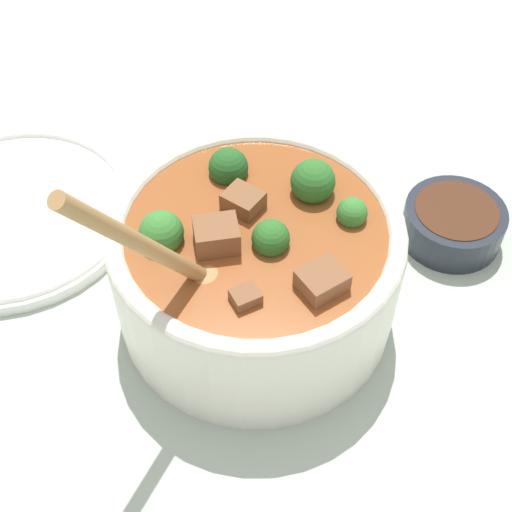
% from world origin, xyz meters
% --- Properties ---
extents(ground_plane, '(4.00, 4.00, 0.00)m').
position_xyz_m(ground_plane, '(0.00, 0.00, 0.00)').
color(ground_plane, '#ADBCAD').
extents(stew_bowl, '(0.28, 0.24, 0.26)m').
position_xyz_m(stew_bowl, '(-0.00, 0.00, 0.06)').
color(stew_bowl, white).
rests_on(stew_bowl, ground_plane).
extents(condiment_bowl, '(0.10, 0.10, 0.04)m').
position_xyz_m(condiment_bowl, '(0.19, -0.09, 0.02)').
color(condiment_bowl, '#232833').
rests_on(condiment_bowl, ground_plane).
extents(empty_plate, '(0.25, 0.25, 0.02)m').
position_xyz_m(empty_plate, '(-0.06, 0.26, 0.01)').
color(empty_plate, white).
rests_on(empty_plate, ground_plane).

